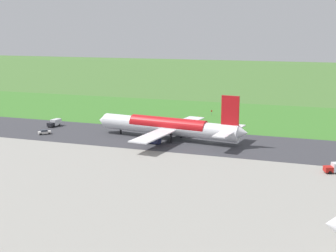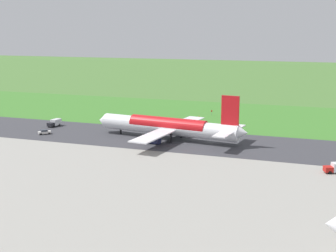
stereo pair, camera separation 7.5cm
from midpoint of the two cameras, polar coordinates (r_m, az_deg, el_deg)
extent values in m
plane|color=#477233|center=(148.93, 5.15, -2.06)|extent=(800.00, 800.00, 0.00)
cube|color=#38383D|center=(148.92, 5.15, -2.05)|extent=(600.00, 30.96, 0.06)
cube|color=gray|center=(95.83, -3.47, -9.95)|extent=(440.00, 110.00, 0.05)
cube|color=#3C782B|center=(190.00, 8.29, 0.89)|extent=(600.00, 80.00, 0.04)
cylinder|color=white|center=(151.88, 0.01, -0.11)|extent=(48.27, 11.32, 5.20)
cone|color=white|center=(164.60, -7.96, 0.70)|extent=(3.61, 5.28, 4.94)
cone|color=white|center=(142.59, 9.12, -0.80)|extent=(4.04, 4.83, 4.42)
cube|color=red|center=(142.57, 7.64, 1.91)|extent=(5.62, 1.21, 9.00)
cube|color=white|center=(138.70, 6.83, -1.00)|extent=(5.12, 9.44, 0.36)
cube|color=white|center=(148.88, 8.26, -0.16)|extent=(5.12, 9.44, 0.36)
cube|color=white|center=(141.97, -1.60, -1.12)|extent=(8.77, 22.59, 0.35)
cube|color=white|center=(161.28, 2.07, 0.44)|extent=(8.77, 22.59, 0.35)
cylinder|color=#23284C|center=(146.69, -1.82, -1.70)|extent=(4.82, 3.35, 2.80)
cylinder|color=#23284C|center=(159.72, 0.73, -0.58)|extent=(4.82, 3.35, 2.80)
cylinder|color=black|center=(161.17, -5.80, -0.38)|extent=(0.70, 0.70, 3.42)
cylinder|color=black|center=(147.62, 0.37, -1.45)|extent=(0.70, 0.70, 3.42)
cylinder|color=black|center=(154.67, 1.67, -0.84)|extent=(0.70, 0.70, 3.42)
cylinder|color=red|center=(151.78, 0.01, 0.08)|extent=(26.85, 8.57, 5.23)
cone|color=white|center=(82.99, 19.70, -11.28)|extent=(3.01, 4.74, 4.61)
cube|color=black|center=(176.41, -14.12, 0.17)|extent=(2.48, 2.48, 1.30)
cube|color=silver|center=(178.40, -13.54, 0.48)|extent=(2.79, 4.08, 2.20)
cylinder|color=black|center=(175.89, -13.86, -0.06)|extent=(0.42, 0.93, 0.90)
cylinder|color=black|center=(177.19, -14.36, 0.00)|extent=(0.42, 0.93, 0.90)
cylinder|color=black|center=(178.42, -13.16, 0.14)|extent=(0.42, 0.93, 0.90)
cylinder|color=black|center=(179.70, -13.65, 0.19)|extent=(0.42, 0.93, 0.90)
cube|color=silver|center=(165.54, -14.86, -0.76)|extent=(4.30, 4.18, 0.75)
cube|color=#2D333D|center=(165.37, -14.94, -0.54)|extent=(2.77, 2.74, 0.55)
cylinder|color=black|center=(166.65, -14.43, -0.78)|extent=(0.62, 0.60, 0.64)
cylinder|color=black|center=(165.01, -14.33, -0.90)|extent=(0.62, 0.60, 0.64)
cylinder|color=black|center=(166.23, -15.38, -0.87)|extent=(0.62, 0.60, 0.64)
cylinder|color=black|center=(164.59, -15.29, -0.98)|extent=(0.62, 0.60, 0.64)
cube|color=#B21914|center=(123.88, 19.08, -5.00)|extent=(2.85, 2.85, 1.30)
cylinder|color=black|center=(123.17, 19.23, -5.42)|extent=(0.95, 0.61, 0.90)
cylinder|color=black|center=(124.95, 18.90, -5.16)|extent=(0.95, 0.61, 0.90)
cylinder|color=slate|center=(195.98, 5.37, 1.53)|extent=(0.10, 0.10, 1.60)
cube|color=red|center=(195.81, 5.37, 1.84)|extent=(0.60, 0.04, 0.60)
cone|color=orange|center=(192.63, 3.83, 1.21)|extent=(0.40, 0.40, 0.55)
camera|label=1|loc=(0.04, -89.99, 0.00)|focal=49.79mm
camera|label=2|loc=(0.04, 90.01, 0.00)|focal=49.79mm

